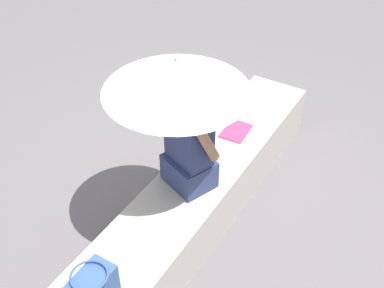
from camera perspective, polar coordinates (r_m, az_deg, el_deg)
ground_plane at (r=3.95m, az=0.31°, el=-8.95°), size 14.00×14.00×0.00m
stone_bench at (r=3.79m, az=0.32°, el=-6.68°), size 3.18×0.53×0.45m
person_seated at (r=3.36m, az=-0.36°, el=0.38°), size 0.38×0.51×0.90m
parasol at (r=3.03m, az=-1.82°, el=7.96°), size 0.95×0.95×1.06m
magazine at (r=4.09m, az=5.15°, el=1.52°), size 0.29×0.22×0.01m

